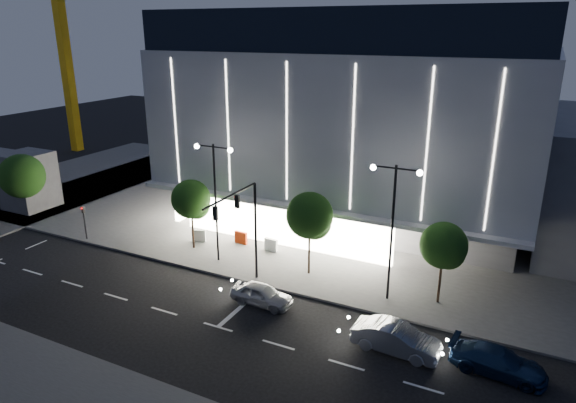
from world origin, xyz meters
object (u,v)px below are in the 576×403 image
(tree_mid, at_px, (310,218))
(car_second, at_px, (396,339))
(barrier_b, at_px, (199,236))
(barrier_d, at_px, (271,245))
(street_lamp_west, at_px, (215,186))
(traffic_mast, at_px, (244,218))
(tree_right, at_px, (444,248))
(car_third, at_px, (498,361))
(car_lead, at_px, (262,294))
(barrier_c, at_px, (241,238))
(street_lamp_east, at_px, (393,214))
(tree_left, at_px, (191,201))
(ped_signal_far, at_px, (84,219))

(tree_mid, xyz_separation_m, car_second, (7.93, -6.18, -3.55))
(barrier_b, bearing_deg, tree_mid, -29.43)
(barrier_d, bearing_deg, street_lamp_west, -124.86)
(traffic_mast, relative_size, street_lamp_west, 0.79)
(tree_right, bearing_deg, car_second, -99.86)
(barrier_b, bearing_deg, car_third, -39.30)
(car_second, bearing_deg, car_lead, 85.56)
(car_third, xyz_separation_m, barrier_c, (-20.16, 8.08, -0.04))
(traffic_mast, bearing_deg, street_lamp_east, 16.48)
(street_lamp_west, xyz_separation_m, tree_right, (16.03, 1.02, -2.07))
(car_second, xyz_separation_m, barrier_b, (-18.33, 7.36, -0.13))
(street_lamp_east, height_order, barrier_d, street_lamp_east)
(street_lamp_east, bearing_deg, barrier_c, 165.45)
(street_lamp_west, bearing_deg, tree_mid, 8.26)
(car_lead, bearing_deg, barrier_c, 40.07)
(car_lead, bearing_deg, tree_right, -62.51)
(traffic_mast, xyz_separation_m, barrier_c, (-4.09, 6.06, -4.38))
(traffic_mast, relative_size, tree_right, 1.28)
(tree_left, xyz_separation_m, tree_right, (19.00, -0.00, -0.15))
(car_lead, xyz_separation_m, barrier_b, (-9.38, 6.24, -0.04))
(traffic_mast, relative_size, tree_left, 1.24)
(tree_mid, xyz_separation_m, barrier_b, (-10.41, 1.19, -3.68))
(street_lamp_west, bearing_deg, car_second, -19.02)
(car_lead, bearing_deg, ped_signal_far, 82.71)
(street_lamp_west, distance_m, barrier_c, 6.30)
(tree_right, height_order, car_third, tree_right)
(ped_signal_far, height_order, tree_mid, tree_mid)
(tree_right, bearing_deg, barrier_c, 171.61)
(street_lamp_east, xyz_separation_m, tree_right, (3.03, 1.02, -2.07))
(tree_left, bearing_deg, car_lead, -29.40)
(car_lead, relative_size, barrier_d, 3.68)
(car_third, bearing_deg, barrier_c, 72.67)
(traffic_mast, xyz_separation_m, car_third, (16.07, -2.02, -4.34))
(street_lamp_west, distance_m, tree_mid, 7.28)
(car_third, bearing_deg, car_second, 99.76)
(street_lamp_east, relative_size, tree_left, 1.57)
(traffic_mast, height_order, barrier_c, traffic_mast)
(tree_right, relative_size, car_second, 1.16)
(street_lamp_west, relative_size, tree_mid, 1.46)
(barrier_c, relative_size, barrier_d, 1.00)
(ped_signal_far, relative_size, car_second, 0.63)
(traffic_mast, bearing_deg, car_second, -12.82)
(barrier_b, bearing_deg, car_second, -44.80)
(car_lead, xyz_separation_m, barrier_d, (-3.24, 7.24, -0.04))
(tree_mid, xyz_separation_m, car_third, (13.04, -5.71, -3.65))
(tree_left, distance_m, car_third, 23.97)
(street_lamp_east, bearing_deg, car_third, -33.56)
(ped_signal_far, distance_m, car_second, 27.22)
(tree_left, bearing_deg, street_lamp_east, -3.65)
(traffic_mast, distance_m, barrier_c, 8.52)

